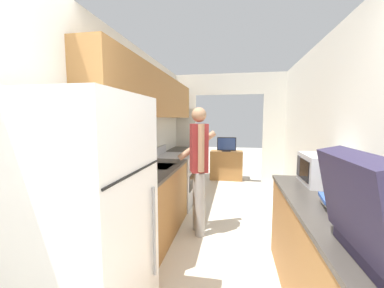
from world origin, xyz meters
TOP-DOWN VIEW (x-y plane):
  - wall_left at (-1.14, 2.17)m, footprint 0.38×7.06m
  - wall_right at (1.22, 1.73)m, footprint 0.06×7.06m
  - wall_far_with_doorway at (0.00, 4.69)m, footprint 2.78×0.06m
  - counter_left at (-0.89, 2.69)m, footprint 0.62×3.48m
  - counter_right at (0.89, 1.08)m, footprint 0.62×2.07m
  - refrigerator at (-0.81, 0.69)m, footprint 0.78×0.78m
  - range_oven at (-0.88, 3.32)m, footprint 0.66×0.76m
  - person at (-0.31, 2.37)m, footprint 0.53×0.45m
  - microwave at (0.99, 1.80)m, footprint 0.36×0.48m
  - book_stack at (0.90, 1.15)m, footprint 0.27×0.30m
  - tv_cabinet at (-0.05, 5.28)m, footprint 0.80×0.42m
  - television at (-0.05, 5.24)m, footprint 0.47×0.16m

SIDE VIEW (x-z plane):
  - tv_cabinet at x=-0.05m, z-range 0.00..0.72m
  - counter_right at x=0.89m, z-range 0.00..0.89m
  - counter_left at x=-0.89m, z-range 0.00..0.89m
  - range_oven at x=-0.88m, z-range -0.06..0.96m
  - refrigerator at x=-0.81m, z-range 0.00..1.67m
  - television at x=-0.05m, z-range 0.71..1.06m
  - person at x=-0.31m, z-range 0.06..1.73m
  - book_stack at x=0.90m, z-range 0.89..0.97m
  - microwave at x=0.99m, z-range 0.89..1.18m
  - wall_right at x=1.22m, z-range 0.00..2.50m
  - wall_far_with_doorway at x=0.00m, z-range 0.17..2.67m
  - wall_left at x=-1.14m, z-range 0.25..2.75m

